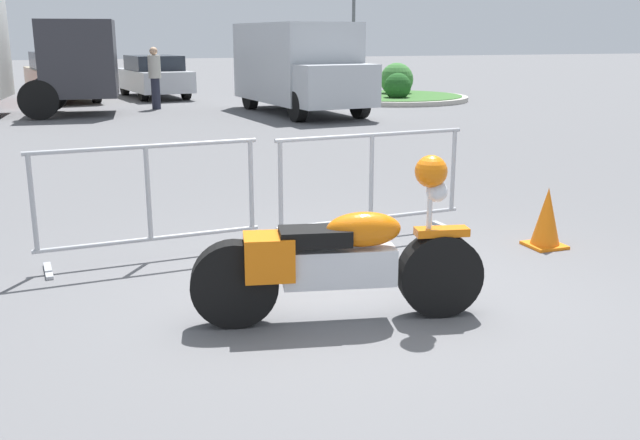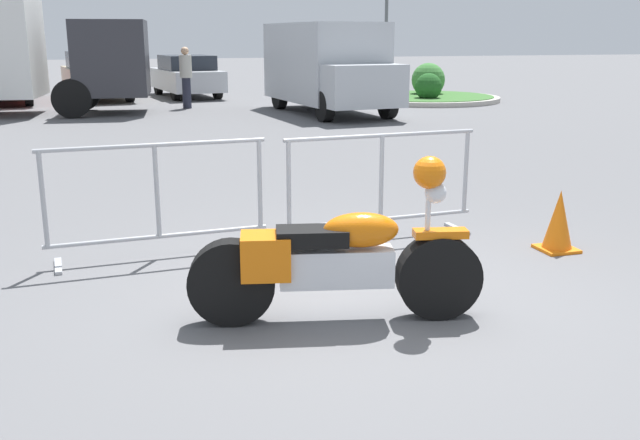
{
  "view_description": "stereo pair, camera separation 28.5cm",
  "coord_description": "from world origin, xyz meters",
  "px_view_note": "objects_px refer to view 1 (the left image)",
  "views": [
    {
      "loc": [
        -2.14,
        -4.81,
        2.01
      ],
      "look_at": [
        -0.36,
        0.09,
        0.65
      ],
      "focal_mm": 40.0,
      "sensor_mm": 36.0,
      "label": 1
    },
    {
      "loc": [
        -1.87,
        -4.9,
        2.01
      ],
      "look_at": [
        -0.36,
        0.09,
        0.65
      ],
      "focal_mm": 40.0,
      "sensor_mm": 36.0,
      "label": 2
    }
  ],
  "objects_px": {
    "pedestrian": "(155,76)",
    "parked_car_silver": "(154,76)",
    "motorcycle": "(339,260)",
    "delivery_van": "(298,65)",
    "parked_car_tan": "(62,76)",
    "crowd_barrier_near": "(149,202)",
    "crowd_barrier_far": "(371,185)",
    "traffic_cone": "(547,218)"
  },
  "relations": [
    {
      "from": "motorcycle",
      "to": "parked_car_silver",
      "type": "bearing_deg",
      "value": 98.71
    },
    {
      "from": "crowd_barrier_far",
      "to": "delivery_van",
      "type": "relative_size",
      "value": 0.4
    },
    {
      "from": "parked_car_silver",
      "to": "pedestrian",
      "type": "bearing_deg",
      "value": 165.9
    },
    {
      "from": "crowd_barrier_near",
      "to": "parked_car_tan",
      "type": "bearing_deg",
      "value": 91.69
    },
    {
      "from": "crowd_barrier_far",
      "to": "parked_car_silver",
      "type": "bearing_deg",
      "value": 89.58
    },
    {
      "from": "delivery_van",
      "to": "traffic_cone",
      "type": "distance_m",
      "value": 12.71
    },
    {
      "from": "delivery_van",
      "to": "parked_car_tan",
      "type": "relative_size",
      "value": 1.12
    },
    {
      "from": "pedestrian",
      "to": "delivery_van",
      "type": "bearing_deg",
      "value": 74.8
    },
    {
      "from": "crowd_barrier_far",
      "to": "parked_car_silver",
      "type": "height_order",
      "value": "parked_car_silver"
    },
    {
      "from": "delivery_van",
      "to": "parked_car_tan",
      "type": "xyz_separation_m",
      "value": [
        -5.81,
        6.08,
        -0.48
      ]
    },
    {
      "from": "delivery_van",
      "to": "pedestrian",
      "type": "relative_size",
      "value": 3.05
    },
    {
      "from": "crowd_barrier_near",
      "to": "pedestrian",
      "type": "height_order",
      "value": "pedestrian"
    },
    {
      "from": "motorcycle",
      "to": "parked_car_silver",
      "type": "xyz_separation_m",
      "value": [
        1.23,
        19.79,
        0.23
      ]
    },
    {
      "from": "crowd_barrier_far",
      "to": "traffic_cone",
      "type": "relative_size",
      "value": 3.46
    },
    {
      "from": "crowd_barrier_near",
      "to": "traffic_cone",
      "type": "xyz_separation_m",
      "value": [
        3.66,
        -0.88,
        -0.26
      ]
    },
    {
      "from": "crowd_barrier_far",
      "to": "parked_car_tan",
      "type": "relative_size",
      "value": 0.44
    },
    {
      "from": "parked_car_tan",
      "to": "crowd_barrier_near",
      "type": "bearing_deg",
      "value": 174.21
    },
    {
      "from": "crowd_barrier_near",
      "to": "crowd_barrier_far",
      "type": "bearing_deg",
      "value": 0.0
    },
    {
      "from": "pedestrian",
      "to": "parked_car_silver",
      "type": "bearing_deg",
      "value": -168.19
    },
    {
      "from": "motorcycle",
      "to": "delivery_van",
      "type": "height_order",
      "value": "delivery_van"
    },
    {
      "from": "parked_car_silver",
      "to": "motorcycle",
      "type": "bearing_deg",
      "value": 168.97
    },
    {
      "from": "delivery_van",
      "to": "pedestrian",
      "type": "height_order",
      "value": "delivery_van"
    },
    {
      "from": "motorcycle",
      "to": "parked_car_tan",
      "type": "bearing_deg",
      "value": 106.97
    },
    {
      "from": "motorcycle",
      "to": "traffic_cone",
      "type": "height_order",
      "value": "motorcycle"
    },
    {
      "from": "crowd_barrier_near",
      "to": "parked_car_silver",
      "type": "relative_size",
      "value": 0.49
    },
    {
      "from": "motorcycle",
      "to": "parked_car_silver",
      "type": "distance_m",
      "value": 19.83
    },
    {
      "from": "pedestrian",
      "to": "crowd_barrier_near",
      "type": "bearing_deg",
      "value": 10.82
    },
    {
      "from": "parked_car_silver",
      "to": "pedestrian",
      "type": "height_order",
      "value": "pedestrian"
    },
    {
      "from": "parked_car_silver",
      "to": "pedestrian",
      "type": "xyz_separation_m",
      "value": [
        -0.46,
        -3.92,
        0.23
      ]
    },
    {
      "from": "parked_car_silver",
      "to": "pedestrian",
      "type": "distance_m",
      "value": 3.96
    },
    {
      "from": "motorcycle",
      "to": "pedestrian",
      "type": "distance_m",
      "value": 15.9
    },
    {
      "from": "parked_car_tan",
      "to": "parked_car_silver",
      "type": "xyz_separation_m",
      "value": [
        2.85,
        0.12,
        -0.07
      ]
    },
    {
      "from": "crowd_barrier_near",
      "to": "crowd_barrier_far",
      "type": "distance_m",
      "value": 2.19
    },
    {
      "from": "delivery_van",
      "to": "pedestrian",
      "type": "bearing_deg",
      "value": -128.99
    },
    {
      "from": "crowd_barrier_far",
      "to": "pedestrian",
      "type": "xyz_separation_m",
      "value": [
        -0.32,
        13.97,
        0.37
      ]
    },
    {
      "from": "motorcycle",
      "to": "delivery_van",
      "type": "relative_size",
      "value": 0.41
    },
    {
      "from": "crowd_barrier_near",
      "to": "parked_car_tan",
      "type": "distance_m",
      "value": 17.78
    },
    {
      "from": "parked_car_tan",
      "to": "parked_car_silver",
      "type": "relative_size",
      "value": 1.1
    },
    {
      "from": "delivery_van",
      "to": "traffic_cone",
      "type": "height_order",
      "value": "delivery_van"
    },
    {
      "from": "crowd_barrier_far",
      "to": "delivery_van",
      "type": "height_order",
      "value": "delivery_van"
    },
    {
      "from": "motorcycle",
      "to": "pedestrian",
      "type": "height_order",
      "value": "pedestrian"
    },
    {
      "from": "delivery_van",
      "to": "parked_car_silver",
      "type": "relative_size",
      "value": 1.23
    }
  ]
}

